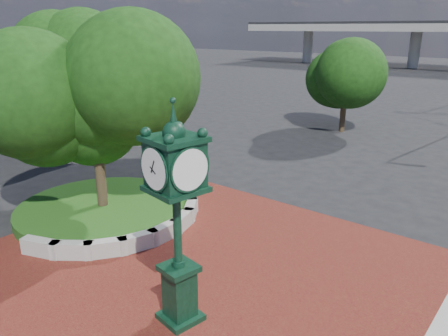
# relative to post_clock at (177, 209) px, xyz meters

# --- Properties ---
(ground) EXTENTS (200.00, 200.00, 0.00)m
(ground) POSITION_rel_post_clock_xyz_m (-1.40, 2.57, -2.81)
(ground) COLOR black
(ground) RESTS_ON ground
(plaza) EXTENTS (12.00, 12.00, 0.04)m
(plaza) POSITION_rel_post_clock_xyz_m (-1.40, 1.57, -2.79)
(plaza) COLOR #5E1816
(plaza) RESTS_ON ground
(planter_wall) EXTENTS (2.96, 6.77, 0.54)m
(planter_wall) POSITION_rel_post_clock_xyz_m (-4.11, 2.57, -2.54)
(planter_wall) COLOR #9E9B93
(planter_wall) RESTS_ON ground
(grass_bed) EXTENTS (6.10, 6.10, 0.40)m
(grass_bed) POSITION_rel_post_clock_xyz_m (-6.40, 2.57, -2.61)
(grass_bed) COLOR #1F4714
(grass_bed) RESTS_ON ground
(tree_planter) EXTENTS (5.20, 5.20, 6.33)m
(tree_planter) POSITION_rel_post_clock_xyz_m (-6.40, 2.57, 0.92)
(tree_planter) COLOR #38281C
(tree_planter) RESTS_ON ground
(tree_northwest) EXTENTS (5.60, 5.60, 6.93)m
(tree_northwest) POSITION_rel_post_clock_xyz_m (-14.40, 7.57, 1.32)
(tree_northwest) COLOR #38281C
(tree_northwest) RESTS_ON ground
(tree_street) EXTENTS (4.40, 4.40, 5.45)m
(tree_street) POSITION_rel_post_clock_xyz_m (-5.40, 20.57, 0.43)
(tree_street) COLOR #38281C
(tree_street) RESTS_ON ground
(post_clock) EXTENTS (1.20, 1.20, 5.11)m
(post_clock) POSITION_rel_post_clock_xyz_m (0.00, 0.00, 0.00)
(post_clock) COLOR black
(post_clock) RESTS_ON ground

